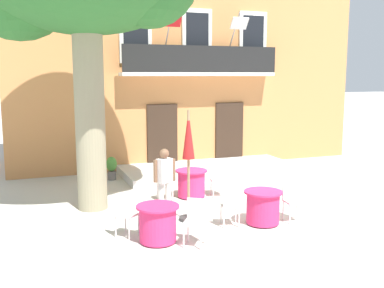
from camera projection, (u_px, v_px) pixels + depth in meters
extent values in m
plane|color=beige|center=(253.00, 203.00, 11.82)|extent=(120.00, 120.00, 0.00)
cube|color=#CC844C|center=(178.00, 64.00, 17.84)|extent=(13.00, 4.00, 7.50)
cube|color=#332319|center=(162.00, 137.00, 15.91)|extent=(1.10, 0.08, 2.30)
cube|color=#332319|center=(229.00, 134.00, 16.80)|extent=(1.10, 0.08, 2.30)
cube|color=silver|center=(136.00, 34.00, 15.06)|extent=(1.10, 0.08, 1.90)
cube|color=black|center=(136.00, 34.00, 15.03)|extent=(0.84, 0.04, 1.60)
cube|color=silver|center=(197.00, 36.00, 15.81)|extent=(1.10, 0.08, 1.90)
cube|color=black|center=(197.00, 36.00, 15.79)|extent=(0.84, 0.04, 1.60)
cube|color=silver|center=(253.00, 38.00, 16.57)|extent=(1.10, 0.08, 1.90)
cube|color=black|center=(253.00, 38.00, 16.54)|extent=(0.84, 0.04, 1.60)
cube|color=silver|center=(200.00, 74.00, 15.75)|extent=(5.60, 0.65, 0.12)
cube|color=black|center=(203.00, 59.00, 15.40)|extent=(5.60, 0.06, 0.90)
cylinder|color=#B2B2B7|center=(168.00, 31.00, 14.96)|extent=(0.04, 0.95, 1.33)
cube|color=red|center=(172.00, 20.00, 14.50)|extent=(0.60, 0.29, 0.38)
cylinder|color=#B2B2B7|center=(234.00, 33.00, 15.79)|extent=(0.04, 0.95, 1.33)
cube|color=white|center=(239.00, 23.00, 15.32)|extent=(0.60, 0.29, 0.38)
cylinder|color=#995638|center=(135.00, 69.00, 14.96)|extent=(0.29, 0.29, 0.23)
ellipsoid|color=#2D7533|center=(135.00, 60.00, 14.91)|extent=(0.38, 0.38, 0.34)
cylinder|color=slate|center=(179.00, 69.00, 15.48)|extent=(0.28, 0.28, 0.24)
ellipsoid|color=#4C8E38|center=(179.00, 58.00, 15.43)|extent=(0.36, 0.36, 0.48)
cylinder|color=#995638|center=(220.00, 68.00, 16.00)|extent=(0.27, 0.27, 0.30)
ellipsoid|color=#2D7533|center=(220.00, 58.00, 15.95)|extent=(0.36, 0.36, 0.42)
cylinder|color=slate|center=(258.00, 68.00, 16.53)|extent=(0.35, 0.35, 0.30)
ellipsoid|color=#2D7533|center=(258.00, 59.00, 16.48)|extent=(0.45, 0.45, 0.36)
cube|color=silver|center=(210.00, 169.00, 15.36)|extent=(5.91, 2.54, 0.25)
cylinder|color=gray|center=(90.00, 122.00, 11.00)|extent=(0.72, 0.72, 4.38)
cylinder|color=#E52D66|center=(263.00, 208.00, 10.10)|extent=(0.74, 0.74, 0.68)
cylinder|color=#E52D66|center=(263.00, 192.00, 10.04)|extent=(0.86, 0.86, 0.04)
cylinder|color=#2D2823|center=(262.00, 223.00, 10.15)|extent=(0.44, 0.44, 0.03)
cylinder|color=silver|center=(221.00, 213.00, 10.18)|extent=(0.04, 0.04, 0.45)
cylinder|color=silver|center=(236.00, 213.00, 10.22)|extent=(0.04, 0.04, 0.45)
cylinder|color=silver|center=(224.00, 218.00, 9.84)|extent=(0.04, 0.04, 0.45)
cylinder|color=silver|center=(239.00, 218.00, 9.88)|extent=(0.04, 0.04, 0.45)
cube|color=silver|center=(230.00, 205.00, 9.99)|extent=(0.48, 0.48, 0.04)
cube|color=silver|center=(232.00, 197.00, 9.78)|extent=(0.38, 0.13, 0.42)
cylinder|color=silver|center=(304.00, 213.00, 10.18)|extent=(0.04, 0.04, 0.45)
cylinder|color=silver|center=(290.00, 215.00, 10.10)|extent=(0.04, 0.04, 0.45)
cylinder|color=silver|center=(297.00, 209.00, 10.50)|extent=(0.04, 0.04, 0.45)
cylinder|color=silver|center=(283.00, 210.00, 10.42)|extent=(0.04, 0.04, 0.45)
cube|color=silver|center=(294.00, 201.00, 10.26)|extent=(0.44, 0.44, 0.04)
cube|color=silver|center=(290.00, 190.00, 10.40)|extent=(0.38, 0.08, 0.42)
cylinder|color=#E52D66|center=(191.00, 184.00, 12.30)|extent=(0.74, 0.74, 0.68)
cylinder|color=#E52D66|center=(191.00, 171.00, 12.24)|extent=(0.86, 0.86, 0.04)
cylinder|color=#2D2823|center=(191.00, 197.00, 12.35)|extent=(0.44, 0.44, 0.03)
cylinder|color=silver|center=(157.00, 190.00, 12.19)|extent=(0.04, 0.04, 0.45)
cylinder|color=silver|center=(169.00, 189.00, 12.29)|extent=(0.04, 0.04, 0.45)
cylinder|color=silver|center=(160.00, 194.00, 11.87)|extent=(0.04, 0.04, 0.45)
cylinder|color=silver|center=(173.00, 193.00, 11.98)|extent=(0.04, 0.04, 0.45)
cube|color=silver|center=(165.00, 183.00, 12.04)|extent=(0.41, 0.41, 0.04)
cube|color=silver|center=(167.00, 176.00, 11.84)|extent=(0.38, 0.05, 0.42)
cylinder|color=silver|center=(226.00, 190.00, 12.28)|extent=(0.04, 0.04, 0.45)
cylinder|color=silver|center=(213.00, 190.00, 12.23)|extent=(0.04, 0.04, 0.45)
cylinder|color=silver|center=(223.00, 187.00, 12.61)|extent=(0.04, 0.04, 0.45)
cylinder|color=silver|center=(211.00, 187.00, 12.57)|extent=(0.04, 0.04, 0.45)
cube|color=silver|center=(218.00, 180.00, 12.39)|extent=(0.48, 0.48, 0.04)
cube|color=silver|center=(217.00, 170.00, 12.53)|extent=(0.38, 0.12, 0.42)
cylinder|color=#E52D66|center=(158.00, 224.00, 8.99)|extent=(0.74, 0.74, 0.68)
cylinder|color=#E52D66|center=(158.00, 206.00, 8.93)|extent=(0.86, 0.86, 0.04)
cylinder|color=#2D2823|center=(158.00, 241.00, 9.04)|extent=(0.44, 0.44, 0.03)
cylinder|color=silver|center=(125.00, 222.00, 9.58)|extent=(0.04, 0.04, 0.45)
cylinder|color=silver|center=(139.00, 224.00, 9.43)|extent=(0.04, 0.04, 0.45)
cylinder|color=silver|center=(116.00, 227.00, 9.29)|extent=(0.04, 0.04, 0.45)
cylinder|color=silver|center=(129.00, 229.00, 9.13)|extent=(0.04, 0.04, 0.45)
cube|color=silver|center=(127.00, 214.00, 9.32)|extent=(0.56, 0.56, 0.04)
cube|color=silver|center=(121.00, 206.00, 9.13)|extent=(0.28, 0.31, 0.42)
cylinder|color=silver|center=(201.00, 238.00, 8.62)|extent=(0.04, 0.04, 0.45)
cylinder|color=silver|center=(184.00, 237.00, 8.71)|extent=(0.04, 0.04, 0.45)
cylinder|color=silver|center=(205.00, 233.00, 8.95)|extent=(0.04, 0.04, 0.45)
cylinder|color=silver|center=(188.00, 231.00, 9.03)|extent=(0.04, 0.04, 0.45)
cube|color=silver|center=(194.00, 223.00, 8.79)|extent=(0.56, 0.56, 0.04)
cube|color=silver|center=(197.00, 209.00, 8.93)|extent=(0.33, 0.25, 0.42)
cylinder|color=#997A56|center=(189.00, 166.00, 10.21)|extent=(0.06, 0.06, 2.55)
cylinder|color=#333333|center=(189.00, 219.00, 10.40)|extent=(0.44, 0.44, 0.08)
cone|color=#B21E1E|center=(188.00, 134.00, 10.10)|extent=(0.28, 0.28, 1.10)
cylinder|color=slate|center=(112.00, 175.00, 14.42)|extent=(0.26, 0.26, 0.27)
ellipsoid|color=#4C8E38|center=(112.00, 164.00, 14.36)|extent=(0.34, 0.34, 0.47)
cylinder|color=silver|center=(161.00, 200.00, 10.54)|extent=(0.14, 0.14, 0.84)
cylinder|color=silver|center=(168.00, 199.00, 10.60)|extent=(0.14, 0.14, 0.84)
cube|color=white|center=(164.00, 170.00, 10.46)|extent=(0.40, 0.34, 0.56)
sphere|color=brown|center=(164.00, 153.00, 10.40)|extent=(0.22, 0.22, 0.22)
cylinder|color=brown|center=(155.00, 171.00, 10.39)|extent=(0.09, 0.09, 0.52)
cylinder|color=brown|center=(173.00, 170.00, 10.54)|extent=(0.09, 0.09, 0.52)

